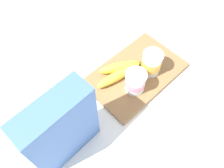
% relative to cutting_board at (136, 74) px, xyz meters
% --- Properties ---
extents(ground_plane, '(2.40, 2.40, 0.00)m').
position_rel_cutting_board_xyz_m(ground_plane, '(0.00, 0.00, -0.01)').
color(ground_plane, white).
extents(cutting_board, '(0.35, 0.22, 0.02)m').
position_rel_cutting_board_xyz_m(cutting_board, '(0.00, 0.00, 0.00)').
color(cutting_board, olive).
rests_on(cutting_board, ground_plane).
extents(cereal_box, '(0.20, 0.08, 0.26)m').
position_rel_cutting_board_xyz_m(cereal_box, '(0.34, 0.04, 0.12)').
color(cereal_box, '#4770B7').
rests_on(cereal_box, ground_plane).
extents(yogurt_cup_front, '(0.07, 0.07, 0.09)m').
position_rel_cutting_board_xyz_m(yogurt_cup_front, '(-0.04, 0.03, 0.05)').
color(yogurt_cup_front, white).
rests_on(yogurt_cup_front, cutting_board).
extents(yogurt_cup_back, '(0.07, 0.07, 0.08)m').
position_rel_cutting_board_xyz_m(yogurt_cup_back, '(0.05, 0.04, 0.05)').
color(yogurt_cup_back, white).
rests_on(yogurt_cup_back, cutting_board).
extents(banana_bunch, '(0.19, 0.10, 0.04)m').
position_rel_cutting_board_xyz_m(banana_bunch, '(0.05, -0.04, 0.03)').
color(banana_bunch, yellow).
rests_on(banana_bunch, cutting_board).
extents(spoon, '(0.12, 0.09, 0.01)m').
position_rel_cutting_board_xyz_m(spoon, '(-0.27, -0.02, -0.00)').
color(spoon, silver).
rests_on(spoon, ground_plane).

